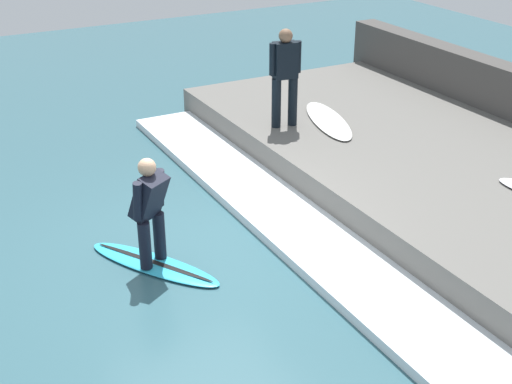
# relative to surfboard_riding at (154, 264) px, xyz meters

# --- Properties ---
(ground_plane) EXTENTS (28.00, 28.00, 0.00)m
(ground_plane) POSITION_rel_surfboard_riding_xyz_m (0.72, 0.06, -0.03)
(ground_plane) COLOR #335B66
(concrete_ledge) EXTENTS (4.40, 10.55, 0.52)m
(concrete_ledge) POSITION_rel_surfboard_riding_xyz_m (4.90, 0.06, 0.23)
(concrete_ledge) COLOR #66635E
(concrete_ledge) RESTS_ON ground_plane
(wave_foam_crest) EXTENTS (1.14, 10.03, 0.14)m
(wave_foam_crest) POSITION_rel_surfboard_riding_xyz_m (2.13, 0.06, 0.04)
(wave_foam_crest) COLOR silver
(wave_foam_crest) RESTS_ON ground_plane
(surfboard_riding) EXTENTS (1.46, 1.99, 0.07)m
(surfboard_riding) POSITION_rel_surfboard_riding_xyz_m (0.00, 0.00, 0.00)
(surfboard_riding) COLOR #2DADD1
(surfboard_riding) RESTS_ON ground_plane
(surfer_riding) EXTENTS (0.55, 0.56, 1.47)m
(surfer_riding) POSITION_rel_surfboard_riding_xyz_m (0.00, 0.00, 0.85)
(surfer_riding) COLOR black
(surfer_riding) RESTS_ON surfboard_riding
(surfer_waiting_near) EXTENTS (0.57, 0.29, 1.71)m
(surfer_waiting_near) POSITION_rel_surfboard_riding_xyz_m (3.43, 2.52, 1.46)
(surfer_waiting_near) COLOR black
(surfer_waiting_near) RESTS_ON concrete_ledge
(surfboard_waiting_near) EXTENTS (1.13, 2.13, 0.06)m
(surfboard_waiting_near) POSITION_rel_surfboard_riding_xyz_m (4.23, 2.32, 0.52)
(surfboard_waiting_near) COLOR white
(surfboard_waiting_near) RESTS_ON concrete_ledge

